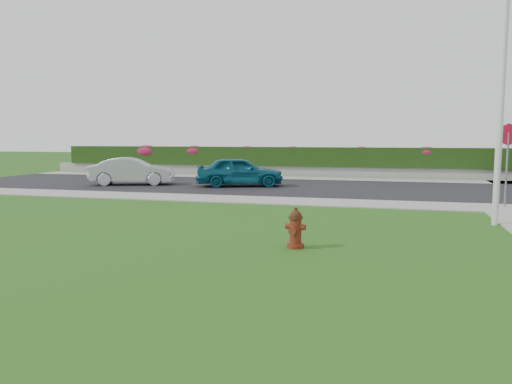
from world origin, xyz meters
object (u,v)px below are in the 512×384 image
(fire_hydrant, at_px, (295,229))
(sedan_teal, at_px, (240,171))
(stop_sign, at_px, (508,144))
(sedan_silver, at_px, (132,171))
(utility_pole, at_px, (501,102))

(fire_hydrant, height_order, sedan_teal, sedan_teal)
(fire_hydrant, relative_size, stop_sign, 0.31)
(sedan_silver, bearing_deg, utility_pole, -135.79)
(utility_pole, xyz_separation_m, stop_sign, (0.96, 3.67, -1.11))
(fire_hydrant, distance_m, stop_sign, 9.55)
(sedan_teal, bearing_deg, sedan_silver, 77.28)
(sedan_silver, distance_m, utility_pole, 16.29)
(fire_hydrant, height_order, stop_sign, stop_sign)
(fire_hydrant, xyz_separation_m, sedan_silver, (-9.93, 11.18, 0.28))
(sedan_silver, distance_m, stop_sign, 15.83)
(utility_pole, bearing_deg, stop_sign, 75.32)
(utility_pole, bearing_deg, fire_hydrant, -138.24)
(fire_hydrant, height_order, sedan_silver, sedan_silver)
(sedan_silver, height_order, stop_sign, stop_sign)
(fire_hydrant, bearing_deg, sedan_silver, 140.13)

